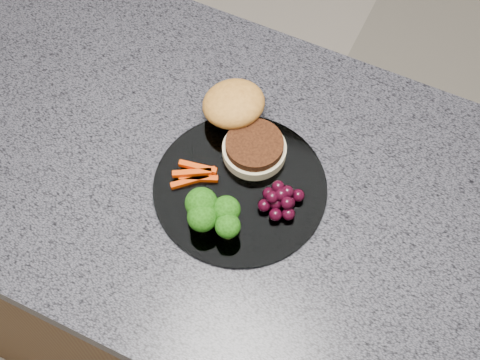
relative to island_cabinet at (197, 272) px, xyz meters
The scene contains 7 objects.
island_cabinet is the anchor object (origin of this frame).
countertop 0.45m from the island_cabinet, ahead, with size 1.20×0.60×0.04m, color #474650.
plate 0.49m from the island_cabinet, ahead, with size 0.26×0.26×0.01m, color white.
burger 0.51m from the island_cabinet, 52.80° to the left, with size 0.19×0.18×0.05m.
carrot_sticks 0.49m from the island_cabinet, 29.45° to the right, with size 0.07×0.06×0.02m.
broccoli 0.52m from the island_cabinet, 39.13° to the right, with size 0.09×0.07×0.06m.
grape_bunch 0.52m from the island_cabinet, ahead, with size 0.06×0.06×0.03m.
Camera 1 is at (0.32, -0.44, 1.78)m, focal length 50.00 mm.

